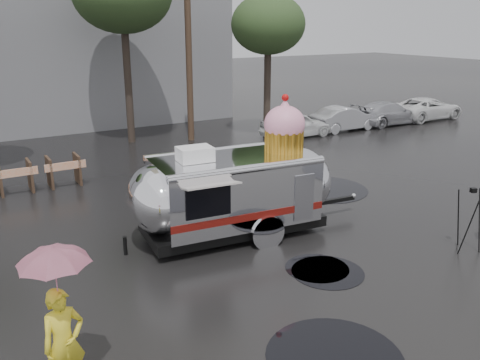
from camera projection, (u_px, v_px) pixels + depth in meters
ground at (369, 280)px, 10.71m from camera, size 120.00×120.00×0.00m
utility_pole at (188, 36)px, 22.04m from camera, size 1.60×0.28×9.00m
tree_right at (268, 25)px, 22.79m from camera, size 3.36×3.36×6.42m
barricade_row at (15, 177)px, 16.04m from camera, size 4.30×0.80×1.00m
parked_cars at (371, 113)px, 26.08m from camera, size 13.20×1.90×1.50m
airstream_trailer at (236, 188)px, 12.68m from camera, size 6.63×2.70×3.58m
person_left at (64, 343)px, 7.22m from camera, size 0.68×0.52×1.69m
umbrella_pink at (55, 273)px, 6.88m from camera, size 1.21×1.21×2.38m
tripod at (470, 213)px, 11.84m from camera, size 0.64×0.60×1.57m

